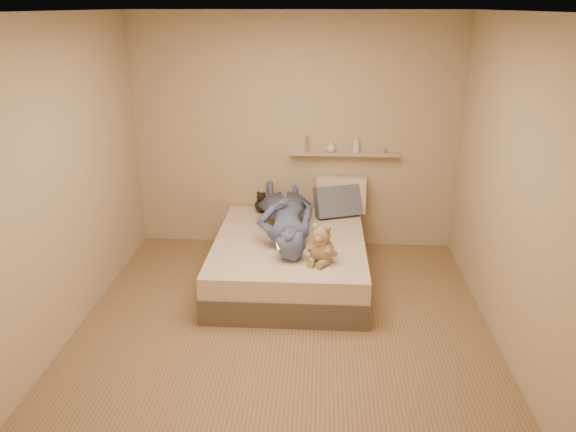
# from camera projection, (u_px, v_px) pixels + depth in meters

# --- Properties ---
(room) EXTENTS (3.80, 3.80, 3.80)m
(room) POSITION_uv_depth(u_px,v_px,m) (283.00, 186.00, 4.44)
(room) COLOR olive
(room) RESTS_ON ground
(bed) EXTENTS (1.50, 1.90, 0.45)m
(bed) POSITION_uv_depth(u_px,v_px,m) (290.00, 259.00, 5.69)
(bed) COLOR brown
(bed) RESTS_ON floor
(game_console) EXTENTS (0.20, 0.13, 0.06)m
(game_console) POSITION_uv_depth(u_px,v_px,m) (286.00, 245.00, 5.06)
(game_console) COLOR silver
(game_console) RESTS_ON bed
(teddy_bear) EXTENTS (0.29, 0.30, 0.37)m
(teddy_bear) POSITION_uv_depth(u_px,v_px,m) (321.00, 247.00, 5.05)
(teddy_bear) COLOR #947151
(teddy_bear) RESTS_ON bed
(dark_plush) EXTENTS (0.16, 0.16, 0.24)m
(dark_plush) POSITION_uv_depth(u_px,v_px,m) (262.00, 203.00, 6.29)
(dark_plush) COLOR black
(dark_plush) RESTS_ON bed
(pillow_cream) EXTENTS (0.56, 0.22, 0.42)m
(pillow_cream) POSITION_uv_depth(u_px,v_px,m) (341.00, 195.00, 6.28)
(pillow_cream) COLOR beige
(pillow_cream) RESTS_ON bed
(pillow_grey) EXTENTS (0.55, 0.40, 0.37)m
(pillow_grey) POSITION_uv_depth(u_px,v_px,m) (337.00, 201.00, 6.16)
(pillow_grey) COLOR slate
(pillow_grey) RESTS_ON bed
(person) EXTENTS (0.77, 1.67, 0.39)m
(person) POSITION_uv_depth(u_px,v_px,m) (285.00, 214.00, 5.72)
(person) COLOR #4D5D79
(person) RESTS_ON bed
(wall_shelf) EXTENTS (1.20, 0.12, 0.03)m
(wall_shelf) POSITION_uv_depth(u_px,v_px,m) (344.00, 154.00, 6.19)
(wall_shelf) COLOR tan
(wall_shelf) RESTS_ON wall_back
(shelf_bottles) EXTENTS (0.88, 0.13, 0.19)m
(shelf_bottles) POSITION_uv_depth(u_px,v_px,m) (342.00, 146.00, 6.16)
(shelf_bottles) COLOR silver
(shelf_bottles) RESTS_ON wall_shelf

